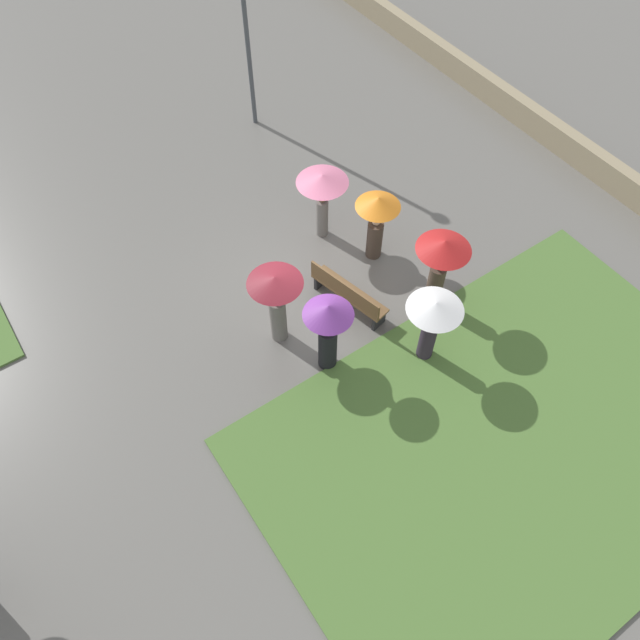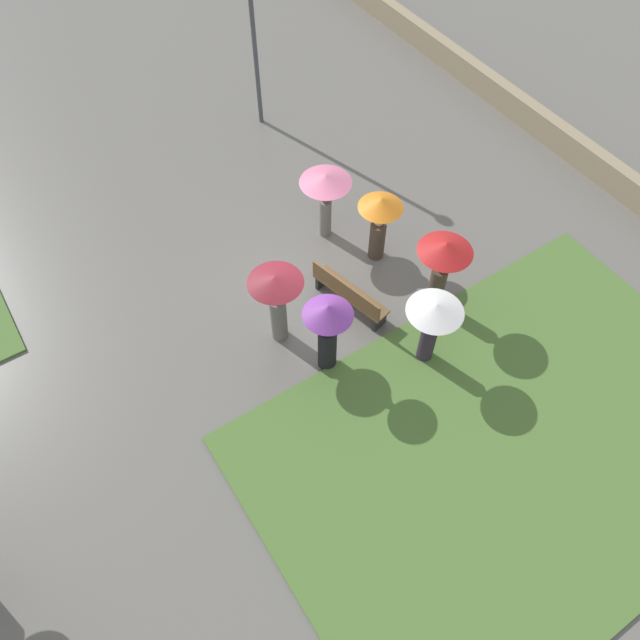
% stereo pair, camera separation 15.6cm
% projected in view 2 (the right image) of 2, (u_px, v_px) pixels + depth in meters
% --- Properties ---
extents(ground_plane, '(90.00, 90.00, 0.00)m').
position_uv_depth(ground_plane, '(306.00, 301.00, 13.84)').
color(ground_plane, '#66635E').
extents(lawn_patch_near, '(6.63, 9.76, 0.06)m').
position_uv_depth(lawn_patch_near, '(512.00, 444.00, 11.81)').
color(lawn_patch_near, '#4C7033').
rests_on(lawn_patch_near, ground_plane).
extents(parapet_wall, '(45.00, 0.35, 0.72)m').
position_uv_depth(parapet_wall, '(580.00, 152.00, 16.24)').
color(parapet_wall, gray).
rests_on(parapet_wall, ground_plane).
extents(park_bench, '(1.92, 0.85, 0.90)m').
position_uv_depth(park_bench, '(349.00, 294.00, 13.36)').
color(park_bench, brown).
rests_on(park_bench, ground_plane).
extents(lamp_post, '(0.32, 0.32, 4.84)m').
position_uv_depth(lamp_post, '(252.00, 14.00, 15.07)').
color(lamp_post, '#474C51').
rests_on(lamp_post, ground_plane).
extents(crowd_person_orange, '(1.00, 1.00, 1.78)m').
position_uv_depth(crowd_person_orange, '(380.00, 217.00, 13.61)').
color(crowd_person_orange, '#47382D').
rests_on(crowd_person_orange, ground_plane).
extents(crowd_person_maroon, '(1.11, 1.11, 1.95)m').
position_uv_depth(crowd_person_maroon, '(277.00, 296.00, 12.20)').
color(crowd_person_maroon, slate).
rests_on(crowd_person_maroon, ground_plane).
extents(crowd_person_white, '(1.11, 1.11, 1.79)m').
position_uv_depth(crowd_person_white, '(433.00, 320.00, 11.91)').
color(crowd_person_white, '#2D2333').
rests_on(crowd_person_white, ground_plane).
extents(crowd_person_pink, '(1.18, 1.18, 1.82)m').
position_uv_depth(crowd_person_pink, '(326.00, 188.00, 13.87)').
color(crowd_person_pink, slate).
rests_on(crowd_person_pink, ground_plane).
extents(crowd_person_purple, '(0.98, 0.98, 1.96)m').
position_uv_depth(crowd_person_purple, '(328.00, 326.00, 11.81)').
color(crowd_person_purple, black).
rests_on(crowd_person_purple, ground_plane).
extents(crowd_person_red, '(1.13, 1.13, 1.97)m').
position_uv_depth(crowd_person_red, '(443.00, 261.00, 12.62)').
color(crowd_person_red, '#47382D').
rests_on(crowd_person_red, ground_plane).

